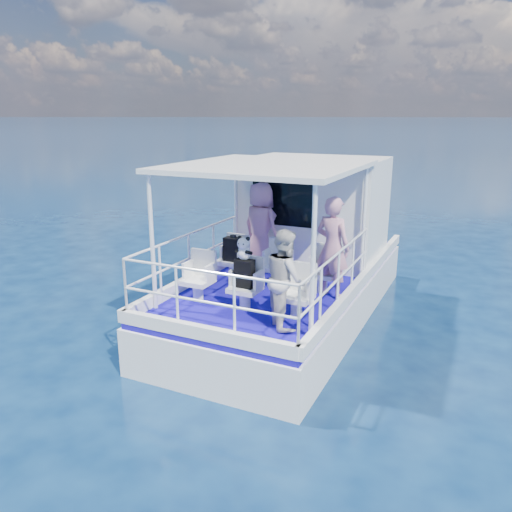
{
  "coord_description": "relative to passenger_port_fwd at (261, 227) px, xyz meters",
  "views": [
    {
      "loc": [
        3.45,
        -7.95,
        3.97
      ],
      "look_at": [
        -0.13,
        -0.4,
        1.6
      ],
      "focal_mm": 35.0,
      "sensor_mm": 36.0,
      "label": 1
    }
  ],
  "objects": [
    {
      "name": "seat_stbd_aft",
      "position": [
        1.57,
        -2.07,
        -0.71
      ],
      "size": [
        0.48,
        0.46,
        0.38
      ],
      "primitive_type": "cube",
      "color": "white",
      "rests_on": "deck"
    },
    {
      "name": "panda",
      "position": [
        0.66,
        -2.07,
        0.13
      ],
      "size": [
        0.25,
        0.2,
        0.38
      ],
      "primitive_type": null,
      "color": "white",
      "rests_on": "backpack_center"
    },
    {
      "name": "railings",
      "position": [
        0.67,
        -1.54,
        -0.4
      ],
      "size": [
        2.84,
        3.59,
        1.0
      ],
      "primitive_type": null,
      "color": "white",
      "rests_on": "deck"
    },
    {
      "name": "backpack_port",
      "position": [
        -0.2,
        -0.82,
        -0.29
      ],
      "size": [
        0.35,
        0.2,
        0.46
      ],
      "primitive_type": "cube",
      "color": "black",
      "rests_on": "seat_port_fwd"
    },
    {
      "name": "backpack_center",
      "position": [
        0.68,
        -2.09,
        -0.29
      ],
      "size": [
        0.31,
        0.17,
        0.46
      ],
      "primitive_type": "cube",
      "color": "black",
      "rests_on": "seat_center_aft"
    },
    {
      "name": "canopy",
      "position": [
        0.67,
        -1.17,
        1.34
      ],
      "size": [
        3.0,
        3.2,
        0.08
      ],
      "primitive_type": "cube",
      "color": "white",
      "rests_on": "cabin"
    },
    {
      "name": "seat_port_fwd",
      "position": [
        -0.23,
        -0.77,
        -0.71
      ],
      "size": [
        0.48,
        0.46,
        0.38
      ],
      "primitive_type": "cube",
      "color": "white",
      "rests_on": "deck"
    },
    {
      "name": "passenger_stbd_fwd",
      "position": [
        1.77,
        -0.9,
        -0.01
      ],
      "size": [
        0.74,
        0.59,
        1.77
      ],
      "primitive_type": "imported",
      "rotation": [
        0.0,
        0.0,
        2.86
      ],
      "color": "#C9829C",
      "rests_on": "deck"
    },
    {
      "name": "cabin",
      "position": [
        0.67,
        1.33,
        0.2
      ],
      "size": [
        2.85,
        2.0,
        2.2
      ],
      "primitive_type": "cube",
      "color": "white",
      "rests_on": "deck"
    },
    {
      "name": "ground",
      "position": [
        0.67,
        -0.97,
        -1.8
      ],
      "size": [
        2000.0,
        2000.0,
        0.0
      ],
      "primitive_type": "plane",
      "color": "#081D3E",
      "rests_on": "ground"
    },
    {
      "name": "passenger_port_fwd",
      "position": [
        0.0,
        0.0,
        0.0
      ],
      "size": [
        0.79,
        0.67,
        1.79
      ],
      "primitive_type": "imported",
      "rotation": [
        0.0,
        0.0,
        2.81
      ],
      "color": "#BE7B9A",
      "rests_on": "deck"
    },
    {
      "name": "passenger_stbd_aft",
      "position": [
        1.52,
        -2.42,
        -0.15
      ],
      "size": [
        0.89,
        0.92,
        1.49
      ],
      "primitive_type": "imported",
      "rotation": [
        0.0,
        0.0,
        2.22
      ],
      "color": "beige",
      "rests_on": "deck"
    },
    {
      "name": "seat_center_aft",
      "position": [
        0.67,
        -2.07,
        -0.71
      ],
      "size": [
        0.48,
        0.46,
        0.38
      ],
      "primitive_type": "cube",
      "color": "white",
      "rests_on": "deck"
    },
    {
      "name": "seat_port_aft",
      "position": [
        -0.23,
        -2.07,
        -0.71
      ],
      "size": [
        0.48,
        0.46,
        0.38
      ],
      "primitive_type": "cube",
      "color": "white",
      "rests_on": "deck"
    },
    {
      "name": "canopy_posts",
      "position": [
        0.67,
        -1.22,
        0.2
      ],
      "size": [
        2.77,
        2.97,
        2.2
      ],
      "color": "white",
      "rests_on": "deck"
    },
    {
      "name": "seat_center_fwd",
      "position": [
        0.67,
        -0.77,
        -0.71
      ],
      "size": [
        0.48,
        0.46,
        0.38
      ],
      "primitive_type": "cube",
      "color": "white",
      "rests_on": "deck"
    },
    {
      "name": "seat_stbd_fwd",
      "position": [
        1.57,
        -0.77,
        -0.71
      ],
      "size": [
        0.48,
        0.46,
        0.38
      ],
      "primitive_type": "cube",
      "color": "white",
      "rests_on": "deck"
    },
    {
      "name": "deck",
      "position": [
        0.67,
        0.03,
        -0.95
      ],
      "size": [
        2.9,
        6.9,
        0.1
      ],
      "primitive_type": "cube",
      "color": "#170B9D",
      "rests_on": "hull"
    },
    {
      "name": "compact_camera",
      "position": [
        -0.19,
        -0.83,
        -0.03
      ],
      "size": [
        0.1,
        0.06,
        0.06
      ],
      "primitive_type": "cube",
      "color": "black",
      "rests_on": "backpack_port"
    },
    {
      "name": "hull",
      "position": [
        0.67,
        0.03,
        -1.8
      ],
      "size": [
        3.0,
        7.0,
        1.6
      ],
      "primitive_type": "cube",
      "color": "white",
      "rests_on": "ground"
    }
  ]
}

